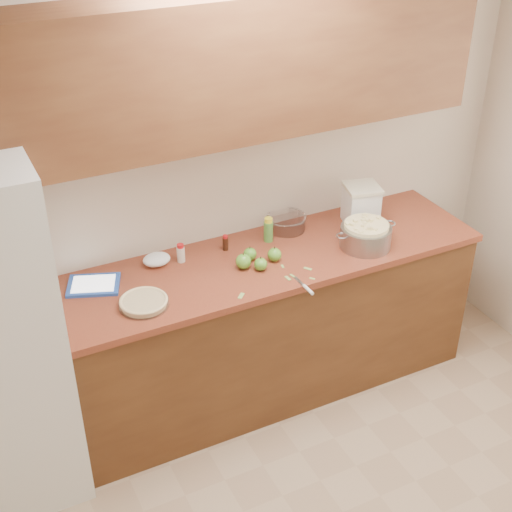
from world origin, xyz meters
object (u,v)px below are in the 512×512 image
colander (366,235)px  flour_canister (361,204)px  tablet (94,285)px  pie (144,302)px

colander → flour_canister: 0.28m
colander → tablet: (-1.48, 0.28, -0.06)m
pie → colander: size_ratio=0.65×
flour_canister → tablet: flour_canister is taller
flour_canister → colander: bearing=-117.1°
pie → tablet: bearing=122.4°
flour_canister → tablet: size_ratio=0.77×
pie → colander: 1.31m
pie → flour_canister: 1.45m
pie → flour_canister: size_ratio=1.02×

